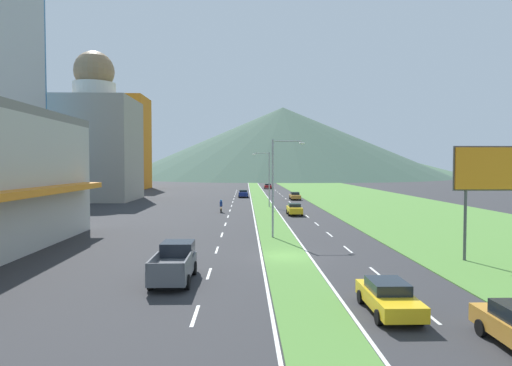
{
  "coord_description": "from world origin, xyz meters",
  "views": [
    {
      "loc": [
        -2.92,
        -31.7,
        6.54
      ],
      "look_at": [
        -0.79,
        54.23,
        3.17
      ],
      "focal_mm": 31.34,
      "sensor_mm": 36.0,
      "label": 1
    }
  ],
  "objects_px": {
    "car_3": "(295,196)",
    "car_4": "(388,297)",
    "street_lamp_mid": "(267,175)",
    "car_1": "(243,193)",
    "street_lamp_near": "(277,181)",
    "motorcycle_rider": "(221,207)",
    "billboard_roadside": "(493,174)",
    "pickup_truck_0": "(175,263)",
    "car_5": "(294,209)",
    "car_0": "(268,186)"
  },
  "relations": [
    {
      "from": "street_lamp_near",
      "to": "car_3",
      "type": "distance_m",
      "value": 45.48
    },
    {
      "from": "car_5",
      "to": "street_lamp_near",
      "type": "bearing_deg",
      "value": -11.27
    },
    {
      "from": "street_lamp_near",
      "to": "billboard_roadside",
      "type": "relative_size",
      "value": 1.13
    },
    {
      "from": "car_5",
      "to": "pickup_truck_0",
      "type": "bearing_deg",
      "value": -17.58
    },
    {
      "from": "car_0",
      "to": "car_3",
      "type": "relative_size",
      "value": 0.99
    },
    {
      "from": "billboard_roadside",
      "to": "car_5",
      "type": "bearing_deg",
      "value": 109.81
    },
    {
      "from": "billboard_roadside",
      "to": "pickup_truck_0",
      "type": "bearing_deg",
      "value": -167.55
    },
    {
      "from": "car_0",
      "to": "street_lamp_near",
      "type": "bearing_deg",
      "value": -2.42
    },
    {
      "from": "car_5",
      "to": "street_lamp_mid",
      "type": "bearing_deg",
      "value": -165.03
    },
    {
      "from": "pickup_truck_0",
      "to": "billboard_roadside",
      "type": "bearing_deg",
      "value": -77.55
    },
    {
      "from": "car_1",
      "to": "motorcycle_rider",
      "type": "xyz_separation_m",
      "value": [
        -2.98,
        -29.66,
        -0.04
      ]
    },
    {
      "from": "car_3",
      "to": "pickup_truck_0",
      "type": "distance_m",
      "value": 61.04
    },
    {
      "from": "street_lamp_near",
      "to": "pickup_truck_0",
      "type": "bearing_deg",
      "value": -114.91
    },
    {
      "from": "billboard_roadside",
      "to": "car_1",
      "type": "height_order",
      "value": "billboard_roadside"
    },
    {
      "from": "car_3",
      "to": "car_4",
      "type": "xyz_separation_m",
      "value": [
        -3.21,
        -65.42,
        -0.01
      ]
    },
    {
      "from": "car_0",
      "to": "motorcycle_rider",
      "type": "distance_m",
      "value": 64.08
    },
    {
      "from": "motorcycle_rider",
      "to": "car_3",
      "type": "bearing_deg",
      "value": -29.47
    },
    {
      "from": "street_lamp_near",
      "to": "car_4",
      "type": "bearing_deg",
      "value": -80.37
    },
    {
      "from": "pickup_truck_0",
      "to": "motorcycle_rider",
      "type": "bearing_deg",
      "value": -1.07
    },
    {
      "from": "car_3",
      "to": "car_4",
      "type": "relative_size",
      "value": 0.97
    },
    {
      "from": "car_5",
      "to": "pickup_truck_0",
      "type": "relative_size",
      "value": 0.78
    },
    {
      "from": "car_4",
      "to": "car_5",
      "type": "height_order",
      "value": "car_5"
    },
    {
      "from": "car_0",
      "to": "car_1",
      "type": "height_order",
      "value": "car_1"
    },
    {
      "from": "car_4",
      "to": "pickup_truck_0",
      "type": "xyz_separation_m",
      "value": [
        -10.35,
        5.9,
        0.25
      ]
    },
    {
      "from": "car_4",
      "to": "pickup_truck_0",
      "type": "relative_size",
      "value": 0.85
    },
    {
      "from": "billboard_roadside",
      "to": "pickup_truck_0",
      "type": "distance_m",
      "value": 21.95
    },
    {
      "from": "car_1",
      "to": "car_4",
      "type": "bearing_deg",
      "value": -174.71
    },
    {
      "from": "car_1",
      "to": "car_3",
      "type": "relative_size",
      "value": 1.05
    },
    {
      "from": "street_lamp_near",
      "to": "car_3",
      "type": "height_order",
      "value": "street_lamp_near"
    },
    {
      "from": "billboard_roadside",
      "to": "car_1",
      "type": "relative_size",
      "value": 1.67
    },
    {
      "from": "motorcycle_rider",
      "to": "car_1",
      "type": "bearing_deg",
      "value": -5.74
    },
    {
      "from": "billboard_roadside",
      "to": "motorcycle_rider",
      "type": "xyz_separation_m",
      "value": [
        -20.18,
        32.11,
        -5.23
      ]
    },
    {
      "from": "street_lamp_near",
      "to": "car_1",
      "type": "height_order",
      "value": "street_lamp_near"
    },
    {
      "from": "car_5",
      "to": "motorcycle_rider",
      "type": "distance_m",
      "value": 10.44
    },
    {
      "from": "car_4",
      "to": "motorcycle_rider",
      "type": "bearing_deg",
      "value": -167.22
    },
    {
      "from": "street_lamp_mid",
      "to": "car_4",
      "type": "xyz_separation_m",
      "value": [
        2.84,
        -50.51,
        -4.24
      ]
    },
    {
      "from": "car_0",
      "to": "pickup_truck_0",
      "type": "relative_size",
      "value": 0.82
    },
    {
      "from": "street_lamp_near",
      "to": "car_5",
      "type": "bearing_deg",
      "value": 78.73
    },
    {
      "from": "street_lamp_near",
      "to": "car_4",
      "type": "xyz_separation_m",
      "value": [
        3.5,
        -20.65,
        -4.4
      ]
    },
    {
      "from": "car_4",
      "to": "billboard_roadside",
      "type": "bearing_deg",
      "value": 135.0
    },
    {
      "from": "billboard_roadside",
      "to": "pickup_truck_0",
      "type": "height_order",
      "value": "billboard_roadside"
    },
    {
      "from": "car_1",
      "to": "street_lamp_near",
      "type": "bearing_deg",
      "value": -176.47
    },
    {
      "from": "car_3",
      "to": "motorcycle_rider",
      "type": "bearing_deg",
      "value": -29.47
    },
    {
      "from": "car_0",
      "to": "car_1",
      "type": "xyz_separation_m",
      "value": [
        -6.79,
        -33.68,
        0.06
      ]
    },
    {
      "from": "street_lamp_mid",
      "to": "car_1",
      "type": "height_order",
      "value": "street_lamp_mid"
    },
    {
      "from": "street_lamp_near",
      "to": "motorcycle_rider",
      "type": "bearing_deg",
      "value": 105.68
    },
    {
      "from": "street_lamp_mid",
      "to": "car_5",
      "type": "height_order",
      "value": "street_lamp_mid"
    },
    {
      "from": "car_3",
      "to": "motorcycle_rider",
      "type": "xyz_separation_m",
      "value": [
        -12.88,
        -22.8,
        -0.0
      ]
    },
    {
      "from": "car_4",
      "to": "car_0",
      "type": "bearing_deg",
      "value": 179.95
    },
    {
      "from": "car_0",
      "to": "car_4",
      "type": "bearing_deg",
      "value": -0.05
    }
  ]
}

